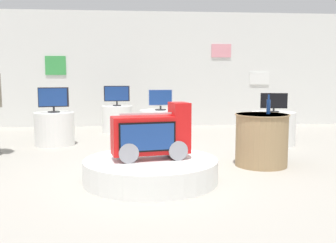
% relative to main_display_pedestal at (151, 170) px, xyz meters
% --- Properties ---
extents(ground_plane, '(30.00, 30.00, 0.00)m').
position_rel_main_display_pedestal_xyz_m(ground_plane, '(0.11, 0.33, -0.14)').
color(ground_plane, '#9E998E').
extents(back_wall_display, '(11.71, 0.13, 3.02)m').
position_rel_main_display_pedestal_xyz_m(back_wall_display, '(0.10, 5.56, 1.37)').
color(back_wall_display, silver).
rests_on(back_wall_display, ground).
extents(main_display_pedestal, '(1.67, 1.67, 0.28)m').
position_rel_main_display_pedestal_xyz_m(main_display_pedestal, '(0.00, 0.00, 0.00)').
color(main_display_pedestal, white).
rests_on(main_display_pedestal, ground).
extents(novelty_firetruck_tv, '(1.00, 0.53, 0.70)m').
position_rel_main_display_pedestal_xyz_m(novelty_firetruck_tv, '(0.02, -0.00, 0.42)').
color(novelty_firetruck_tv, gray).
rests_on(novelty_firetruck_tv, main_display_pedestal).
extents(display_pedestal_left_rear, '(0.84, 0.84, 0.63)m').
position_rel_main_display_pedestal_xyz_m(display_pedestal_left_rear, '(2.46, 2.42, 0.18)').
color(display_pedestal_left_rear, white).
rests_on(display_pedestal_left_rear, ground).
extents(tv_on_left_rear, '(0.50, 0.21, 0.36)m').
position_rel_main_display_pedestal_xyz_m(tv_on_left_rear, '(2.46, 2.42, 0.68)').
color(tv_on_left_rear, black).
rests_on(tv_on_left_rear, display_pedestal_left_rear).
extents(display_pedestal_center_rear, '(0.85, 0.85, 0.63)m').
position_rel_main_display_pedestal_xyz_m(display_pedestal_center_rear, '(0.32, 3.04, 0.18)').
color(display_pedestal_center_rear, white).
rests_on(display_pedestal_center_rear, ground).
extents(tv_on_center_rear, '(0.51, 0.23, 0.43)m').
position_rel_main_display_pedestal_xyz_m(tv_on_center_rear, '(0.32, 3.03, 0.72)').
color(tv_on_center_rear, black).
rests_on(tv_on_center_rear, display_pedestal_center_rear).
extents(display_pedestal_right_rear, '(0.72, 0.72, 0.63)m').
position_rel_main_display_pedestal_xyz_m(display_pedestal_right_rear, '(-0.63, 4.35, 0.18)').
color(display_pedestal_right_rear, white).
rests_on(display_pedestal_right_rear, ground).
extents(tv_on_right_rear, '(0.60, 0.19, 0.47)m').
position_rel_main_display_pedestal_xyz_m(tv_on_right_rear, '(-0.63, 4.34, 0.76)').
color(tv_on_right_rear, black).
rests_on(tv_on_right_rear, display_pedestal_right_rear).
extents(display_pedestal_far_right, '(0.75, 0.75, 0.63)m').
position_rel_main_display_pedestal_xyz_m(display_pedestal_far_right, '(-1.74, 2.72, 0.18)').
color(display_pedestal_far_right, white).
rests_on(display_pedestal_far_right, ground).
extents(tv_on_far_right, '(0.55, 0.23, 0.48)m').
position_rel_main_display_pedestal_xyz_m(tv_on_far_right, '(-1.74, 2.71, 0.75)').
color(tv_on_far_right, black).
rests_on(tv_on_far_right, display_pedestal_far_right).
extents(side_table_round, '(0.78, 0.78, 0.76)m').
position_rel_main_display_pedestal_xyz_m(side_table_round, '(1.65, 0.70, 0.25)').
color(side_table_round, '#9E7F56').
rests_on(side_table_round, ground).
extents(bottle_on_side_table, '(0.06, 0.06, 0.28)m').
position_rel_main_display_pedestal_xyz_m(bottle_on_side_table, '(1.74, 0.71, 0.73)').
color(bottle_on_side_table, navy).
rests_on(bottle_on_side_table, side_table_round).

